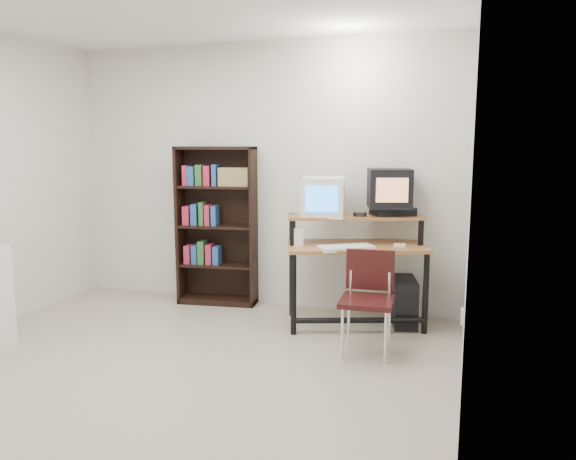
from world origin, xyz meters
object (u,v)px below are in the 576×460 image
(pc_tower, at_px, (404,302))
(bookshelf, at_px, (217,223))
(crt_tv, at_px, (389,188))
(crt_monitor, at_px, (323,197))
(computer_desk, at_px, (356,249))
(school_chair, at_px, (368,291))

(pc_tower, height_order, bookshelf, bookshelf)
(crt_tv, bearing_deg, crt_monitor, -176.92)
(computer_desk, bearing_deg, crt_tv, 17.82)
(computer_desk, height_order, pc_tower, computer_desk)
(computer_desk, distance_m, bookshelf, 1.49)
(crt_monitor, distance_m, crt_tv, 0.60)
(bookshelf, bearing_deg, computer_desk, -16.71)
(pc_tower, bearing_deg, bookshelf, 163.13)
(crt_monitor, bearing_deg, computer_desk, -12.33)
(crt_tv, bearing_deg, pc_tower, -40.04)
(crt_monitor, xyz_separation_m, pc_tower, (0.74, 0.11, -0.94))
(crt_monitor, xyz_separation_m, bookshelf, (-1.16, 0.22, -0.32))
(computer_desk, relative_size, school_chair, 1.68)
(computer_desk, xyz_separation_m, bookshelf, (-1.47, 0.23, 0.14))
(computer_desk, xyz_separation_m, crt_tv, (0.26, 0.19, 0.54))
(crt_tv, relative_size, bookshelf, 0.28)
(computer_desk, height_order, school_chair, computer_desk)
(pc_tower, relative_size, bookshelf, 0.28)
(pc_tower, bearing_deg, crt_tv, 141.72)
(crt_tv, bearing_deg, computer_desk, -158.10)
(crt_monitor, height_order, crt_tv, crt_tv)
(crt_monitor, relative_size, bookshelf, 0.28)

